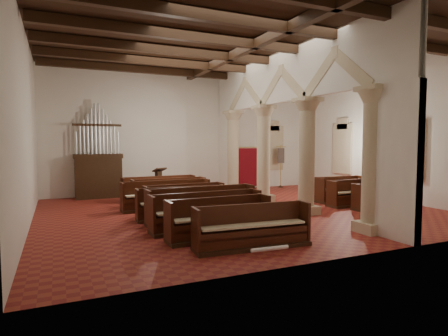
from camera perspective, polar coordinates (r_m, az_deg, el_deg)
floor at (r=13.98m, az=2.66°, el=-6.49°), size 14.00×14.00×0.00m
ceiling at (r=14.17m, az=2.75°, el=18.11°), size 14.00×14.00×0.00m
wall_back at (r=19.30m, az=-5.40°, el=5.34°), size 14.00×0.02×6.00m
wall_front at (r=8.83m, az=20.69°, el=6.71°), size 14.00×0.02×6.00m
wall_left at (r=12.30m, az=-27.97°, el=5.66°), size 0.02×12.00×6.00m
wall_right at (r=18.03m, az=23.06°, el=5.13°), size 0.02×12.00×6.00m
ceiling_beams at (r=14.13m, az=2.74°, el=17.40°), size 13.80×11.80×0.30m
arcade at (r=14.68m, az=9.05°, el=7.93°), size 0.90×11.90×6.00m
window_right_a at (r=17.03m, az=26.65°, el=2.42°), size 0.03×1.00×2.20m
window_right_b at (r=19.80m, az=17.64°, el=2.82°), size 0.03×1.00×2.20m
window_back at (r=21.42m, az=7.43°, el=3.05°), size 1.00×0.03×2.20m
pipe_organ at (r=17.89m, az=-18.61°, el=0.03°), size 2.10×0.85×4.40m
lectern at (r=17.74m, az=-9.93°, el=-2.48°), size 0.66×0.70×1.36m
dossal_curtain at (r=20.66m, az=3.94°, el=0.17°), size 1.80×0.07×2.17m
processional_banner at (r=21.20m, az=8.64°, el=-0.77°), size 0.52×0.67×2.37m
hymnal_box_a at (r=10.02m, az=9.74°, el=-9.10°), size 0.45×0.41×0.37m
hymnal_box_b at (r=11.32m, az=6.51°, el=-7.62°), size 0.34×0.27×0.33m
hymnal_box_c at (r=13.50m, az=-0.21°, el=-5.71°), size 0.40×0.35×0.33m
tube_heater_a at (r=8.60m, az=6.99°, el=-12.11°), size 0.91×0.15×0.09m
tube_heater_b at (r=10.15m, az=-1.33°, el=-9.58°), size 1.06×0.34×0.11m
nave_pew_0 at (r=9.14m, az=4.34°, el=-9.94°), size 2.93×0.88×1.04m
nave_pew_1 at (r=9.94m, az=-0.72°, el=-8.69°), size 2.85×0.81×1.09m
nave_pew_2 at (r=10.93m, az=-2.62°, el=-7.53°), size 3.35×0.84×1.09m
nave_pew_3 at (r=11.89m, az=-3.40°, el=-6.54°), size 3.53×0.88×1.13m
nave_pew_4 at (r=12.55m, az=-6.31°, el=-6.11°), size 3.07×0.88×1.05m
nave_pew_5 at (r=13.58m, az=-6.00°, el=-5.37°), size 2.97×0.85×1.03m
nave_pew_6 at (r=14.38m, az=-8.76°, el=-4.80°), size 3.37×0.80×1.08m
nave_pew_7 at (r=15.28m, az=-8.38°, el=-4.27°), size 2.99×0.80×1.08m
nave_pew_8 at (r=16.43m, az=-9.85°, el=-3.73°), size 3.17×0.83×1.06m
aisle_pew_0 at (r=15.22m, az=22.02°, el=-4.63°), size 1.81×0.68×0.99m
aisle_pew_1 at (r=15.64m, az=18.40°, el=-4.26°), size 1.77×0.75×1.04m
aisle_pew_2 at (r=16.65m, az=17.36°, el=-3.72°), size 2.20×0.76×1.08m
aisle_pew_3 at (r=16.99m, az=15.94°, el=-3.59°), size 1.98×0.71×1.03m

